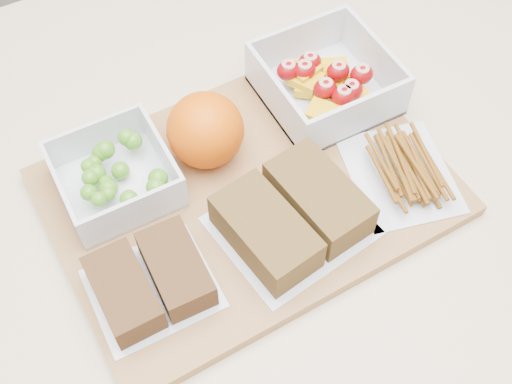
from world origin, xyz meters
The scene contains 8 objects.
counter centered at (0.00, 0.00, 0.45)m, with size 1.20×0.90×0.90m, color beige.
cutting_board centered at (0.00, 0.01, 0.91)m, with size 0.42×0.30×0.02m, color #A37443.
grape_container centered at (-0.13, 0.08, 0.94)m, with size 0.12×0.12×0.05m.
fruit_container centered at (0.14, 0.08, 0.94)m, with size 0.14×0.14×0.06m.
orange centered at (-0.02, 0.07, 0.96)m, with size 0.08×0.08×0.08m, color #E75805.
sandwich_bag_left centered at (-0.14, -0.05, 0.93)m, with size 0.12×0.11×0.04m.
sandwich_bag_center centered at (0.01, -0.06, 0.94)m, with size 0.17×0.15×0.05m.
pretzel_bag centered at (0.15, -0.06, 0.93)m, with size 0.14×0.15×0.03m.
Camera 1 is at (-0.18, -0.34, 1.50)m, focal length 45.00 mm.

